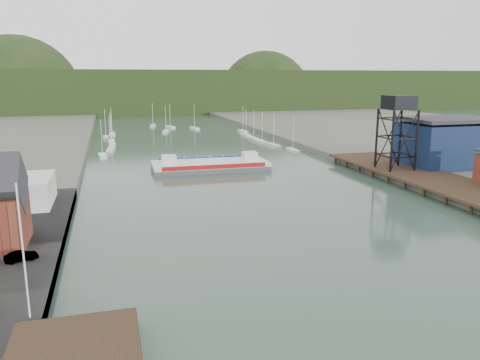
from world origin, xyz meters
TOP-DOWN VIEW (x-y plane):
  - ground at (0.00, 0.00)m, footprint 600.00×600.00m
  - east_pier at (37.00, 45.00)m, footprint 14.00×70.00m
  - flagpole at (-33.00, 10.00)m, footprint 0.16×0.16m
  - lift_tower at (35.00, 58.00)m, footprint 6.50×6.50m
  - blue_shed at (50.00, 60.00)m, footprint 20.50×14.50m
  - marina_sailboats at (0.08, 138.46)m, footprint 57.71×92.65m
  - distant_hills at (-3.98, 301.35)m, footprint 500.00×120.00m
  - chain_ferry at (-2.33, 78.26)m, footprint 27.73×11.64m
  - car_west_b at (-35.87, 24.00)m, footprint 3.77×2.35m

SIDE VIEW (x-z plane):
  - ground at x=0.00m, z-range 0.00..0.00m
  - marina_sailboats at x=0.08m, z-range -0.10..0.80m
  - chain_ferry at x=-2.33m, z-range -0.85..3.13m
  - east_pier at x=37.00m, z-range 0.67..3.12m
  - car_west_b at x=-35.87m, z-range 1.60..2.77m
  - blue_shed at x=50.00m, z-range 1.41..12.71m
  - flagpole at x=-33.00m, z-range 1.60..13.60m
  - distant_hills at x=-3.98m, z-range -29.62..50.38m
  - lift_tower at x=35.00m, z-range 7.65..23.65m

